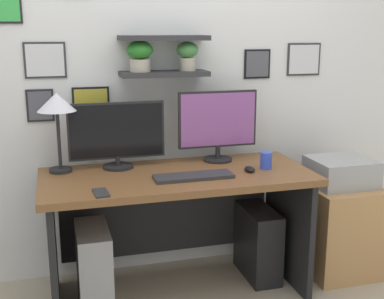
# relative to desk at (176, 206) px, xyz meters

# --- Properties ---
(ground_plane) EXTENTS (8.00, 8.00, 0.00)m
(ground_plane) POSITION_rel_desk_xyz_m (0.00, -0.05, -0.54)
(ground_plane) COLOR tan
(back_wall_assembly) EXTENTS (4.40, 0.24, 2.70)m
(back_wall_assembly) POSITION_rel_desk_xyz_m (-0.00, 0.38, 0.81)
(back_wall_assembly) COLOR silver
(back_wall_assembly) RESTS_ON ground
(desk) EXTENTS (1.54, 0.68, 0.75)m
(desk) POSITION_rel_desk_xyz_m (0.00, 0.00, 0.00)
(desk) COLOR brown
(desk) RESTS_ON ground
(monitor_left) EXTENTS (0.57, 0.18, 0.39)m
(monitor_left) POSITION_rel_desk_xyz_m (-0.31, 0.16, 0.42)
(monitor_left) COLOR black
(monitor_left) RESTS_ON desk
(monitor_right) EXTENTS (0.50, 0.18, 0.44)m
(monitor_right) POSITION_rel_desk_xyz_m (0.31, 0.16, 0.45)
(monitor_right) COLOR black
(monitor_right) RESTS_ON desk
(keyboard) EXTENTS (0.44, 0.14, 0.02)m
(keyboard) POSITION_rel_desk_xyz_m (0.06, -0.17, 0.22)
(keyboard) COLOR #2D2D33
(keyboard) RESTS_ON desk
(computer_mouse) EXTENTS (0.06, 0.09, 0.03)m
(computer_mouse) POSITION_rel_desk_xyz_m (0.41, -0.13, 0.23)
(computer_mouse) COLOR black
(computer_mouse) RESTS_ON desk
(desk_lamp) EXTENTS (0.22, 0.22, 0.46)m
(desk_lamp) POSITION_rel_desk_xyz_m (-0.64, 0.16, 0.59)
(desk_lamp) COLOR black
(desk_lamp) RESTS_ON desk
(cell_phone) EXTENTS (0.08, 0.14, 0.01)m
(cell_phone) POSITION_rel_desk_xyz_m (-0.46, -0.30, 0.22)
(cell_phone) COLOR #2D2D33
(cell_phone) RESTS_ON desk
(pen_cup) EXTENTS (0.07, 0.07, 0.10)m
(pen_cup) POSITION_rel_desk_xyz_m (0.53, -0.09, 0.26)
(pen_cup) COLOR blue
(pen_cup) RESTS_ON desk
(drawer_cabinet) EXTENTS (0.44, 0.50, 0.58)m
(drawer_cabinet) POSITION_rel_desk_xyz_m (1.08, -0.03, -0.24)
(drawer_cabinet) COLOR tan
(drawer_cabinet) RESTS_ON ground
(printer) EXTENTS (0.38, 0.34, 0.17)m
(printer) POSITION_rel_desk_xyz_m (1.08, -0.03, 0.13)
(printer) COLOR #9E9EA3
(printer) RESTS_ON drawer_cabinet
(computer_tower_left) EXTENTS (0.18, 0.40, 0.48)m
(computer_tower_left) POSITION_rel_desk_xyz_m (-0.50, -0.08, -0.30)
(computer_tower_left) COLOR #99999E
(computer_tower_left) RESTS_ON ground
(computer_tower_right) EXTENTS (0.18, 0.40, 0.45)m
(computer_tower_right) POSITION_rel_desk_xyz_m (0.54, 0.02, -0.31)
(computer_tower_right) COLOR black
(computer_tower_right) RESTS_ON ground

